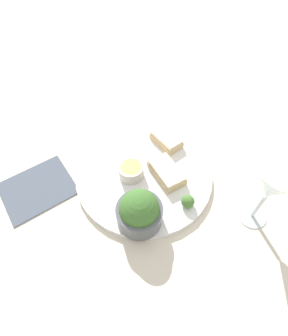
% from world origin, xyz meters
% --- Properties ---
extents(ground_plane, '(4.00, 4.00, 0.00)m').
position_xyz_m(ground_plane, '(0.00, 0.00, 0.00)').
color(ground_plane, beige).
extents(dinner_plate, '(0.33, 0.33, 0.01)m').
position_xyz_m(dinner_plate, '(0.00, 0.00, 0.01)').
color(dinner_plate, white).
rests_on(dinner_plate, ground_plane).
extents(salad_bowl, '(0.10, 0.10, 0.09)m').
position_xyz_m(salad_bowl, '(0.11, -0.07, 0.05)').
color(salad_bowl, '#4C5156').
rests_on(salad_bowl, dinner_plate).
extents(sauce_ramekin, '(0.06, 0.06, 0.03)m').
position_xyz_m(sauce_ramekin, '(-0.01, -0.03, 0.03)').
color(sauce_ramekin, beige).
rests_on(sauce_ramekin, dinner_plate).
extents(cheese_toast_near, '(0.10, 0.06, 0.03)m').
position_xyz_m(cheese_toast_near, '(0.03, 0.04, 0.03)').
color(cheese_toast_near, '#D1B27F').
rests_on(cheese_toast_near, dinner_plate).
extents(cheese_toast_far, '(0.09, 0.06, 0.03)m').
position_xyz_m(cheese_toast_far, '(-0.06, 0.10, 0.03)').
color(cheese_toast_far, '#D1B27F').
rests_on(cheese_toast_far, dinner_plate).
extents(wine_glass, '(0.08, 0.08, 0.16)m').
position_xyz_m(wine_glass, '(0.21, 0.16, 0.12)').
color(wine_glass, silver).
rests_on(wine_glass, ground_plane).
extents(garnish, '(0.03, 0.03, 0.03)m').
position_xyz_m(garnish, '(0.12, 0.05, 0.03)').
color(garnish, '#477533').
rests_on(garnish, dinner_plate).
extents(napkin, '(0.16, 0.18, 0.01)m').
position_xyz_m(napkin, '(-0.08, -0.24, 0.00)').
color(napkin, '#4C5666').
rests_on(napkin, ground_plane).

